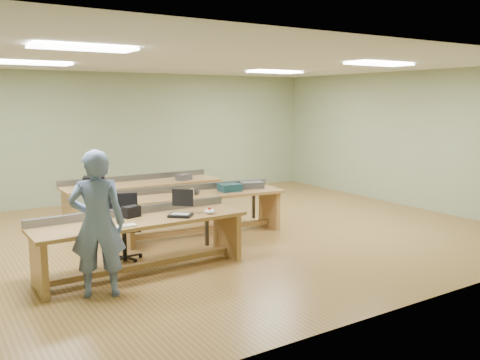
{
  "coord_description": "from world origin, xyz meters",
  "views": [
    {
      "loc": [
        -4.24,
        -7.68,
        2.36
      ],
      "look_at": [
        0.26,
        -0.6,
        1.04
      ],
      "focal_mm": 38.0,
      "sensor_mm": 36.0,
      "label": 1
    }
  ],
  "objects_px": {
    "person": "(97,224)",
    "mug": "(196,192)",
    "parts_bin_grey": "(252,185)",
    "workbench_mid": "(202,204)",
    "task_chair": "(124,236)",
    "workbench_back": "(142,192)",
    "drinks_can": "(192,192)",
    "workbench_front": "(141,232)",
    "parts_bin_teal": "(230,187)",
    "camera_bag": "(131,212)",
    "laptop_base": "(180,215)"
  },
  "relations": [
    {
      "from": "workbench_front",
      "to": "parts_bin_teal",
      "type": "bearing_deg",
      "value": 27.61
    },
    {
      "from": "parts_bin_grey",
      "to": "workbench_back",
      "type": "bearing_deg",
      "value": 131.3
    },
    {
      "from": "mug",
      "to": "task_chair",
      "type": "bearing_deg",
      "value": -159.92
    },
    {
      "from": "workbench_back",
      "to": "parts_bin_teal",
      "type": "bearing_deg",
      "value": -60.94
    },
    {
      "from": "laptop_base",
      "to": "mug",
      "type": "distance_m",
      "value": 1.66
    },
    {
      "from": "camera_bag",
      "to": "drinks_can",
      "type": "distance_m",
      "value": 1.74
    },
    {
      "from": "person",
      "to": "parts_bin_grey",
      "type": "height_order",
      "value": "person"
    },
    {
      "from": "camera_bag",
      "to": "mug",
      "type": "distance_m",
      "value": 1.87
    },
    {
      "from": "workbench_front",
      "to": "parts_bin_teal",
      "type": "xyz_separation_m",
      "value": [
        2.15,
        1.18,
        0.26
      ]
    },
    {
      "from": "parts_bin_teal",
      "to": "parts_bin_grey",
      "type": "distance_m",
      "value": 0.52
    },
    {
      "from": "workbench_mid",
      "to": "laptop_base",
      "type": "bearing_deg",
      "value": -121.89
    },
    {
      "from": "parts_bin_teal",
      "to": "drinks_can",
      "type": "height_order",
      "value": "parts_bin_teal"
    },
    {
      "from": "workbench_mid",
      "to": "person",
      "type": "height_order",
      "value": "person"
    },
    {
      "from": "workbench_mid",
      "to": "workbench_back",
      "type": "bearing_deg",
      "value": 111.4
    },
    {
      "from": "workbench_back",
      "to": "drinks_can",
      "type": "distance_m",
      "value": 1.83
    },
    {
      "from": "laptop_base",
      "to": "mug",
      "type": "relative_size",
      "value": 2.71
    },
    {
      "from": "laptop_base",
      "to": "parts_bin_teal",
      "type": "xyz_separation_m",
      "value": [
        1.62,
        1.34,
        0.05
      ]
    },
    {
      "from": "workbench_front",
      "to": "parts_bin_grey",
      "type": "height_order",
      "value": "parts_bin_grey"
    },
    {
      "from": "workbench_mid",
      "to": "person",
      "type": "bearing_deg",
      "value": -136.75
    },
    {
      "from": "camera_bag",
      "to": "drinks_can",
      "type": "height_order",
      "value": "camera_bag"
    },
    {
      "from": "parts_bin_grey",
      "to": "mug",
      "type": "distance_m",
      "value": 1.18
    },
    {
      "from": "workbench_front",
      "to": "mug",
      "type": "height_order",
      "value": "workbench_front"
    },
    {
      "from": "laptop_base",
      "to": "parts_bin_teal",
      "type": "relative_size",
      "value": 0.83
    },
    {
      "from": "workbench_front",
      "to": "parts_bin_teal",
      "type": "relative_size",
      "value": 7.88
    },
    {
      "from": "parts_bin_grey",
      "to": "workbench_mid",
      "type": "bearing_deg",
      "value": 177.12
    },
    {
      "from": "workbench_back",
      "to": "laptop_base",
      "type": "relative_size",
      "value": 10.03
    },
    {
      "from": "person",
      "to": "laptop_base",
      "type": "bearing_deg",
      "value": -140.76
    },
    {
      "from": "workbench_back",
      "to": "workbench_mid",
      "type": "bearing_deg",
      "value": -74.15
    },
    {
      "from": "laptop_base",
      "to": "camera_bag",
      "type": "relative_size",
      "value": 1.34
    },
    {
      "from": "workbench_mid",
      "to": "drinks_can",
      "type": "distance_m",
      "value": 0.41
    },
    {
      "from": "person",
      "to": "mug",
      "type": "height_order",
      "value": "person"
    },
    {
      "from": "workbench_back",
      "to": "person",
      "type": "height_order",
      "value": "person"
    },
    {
      "from": "parts_bin_teal",
      "to": "camera_bag",
      "type": "bearing_deg",
      "value": -155.46
    },
    {
      "from": "laptop_base",
      "to": "drinks_can",
      "type": "xyz_separation_m",
      "value": [
        0.84,
        1.29,
        0.05
      ]
    },
    {
      "from": "person",
      "to": "laptop_base",
      "type": "distance_m",
      "value": 1.35
    },
    {
      "from": "parts_bin_grey",
      "to": "person",
      "type": "bearing_deg",
      "value": -152.32
    },
    {
      "from": "workbench_back",
      "to": "laptop_base",
      "type": "height_order",
      "value": "workbench_back"
    },
    {
      "from": "parts_bin_grey",
      "to": "drinks_can",
      "type": "xyz_separation_m",
      "value": [
        -1.3,
        -0.11,
        0.01
      ]
    },
    {
      "from": "camera_bag",
      "to": "task_chair",
      "type": "xyz_separation_m",
      "value": [
        0.06,
        0.49,
        -0.47
      ]
    },
    {
      "from": "person",
      "to": "mug",
      "type": "distance_m",
      "value": 2.85
    },
    {
      "from": "camera_bag",
      "to": "task_chair",
      "type": "distance_m",
      "value": 0.68
    },
    {
      "from": "workbench_back",
      "to": "parts_bin_grey",
      "type": "bearing_deg",
      "value": -48.56
    },
    {
      "from": "parts_bin_grey",
      "to": "drinks_can",
      "type": "relative_size",
      "value": 3.26
    },
    {
      "from": "task_chair",
      "to": "workbench_back",
      "type": "bearing_deg",
      "value": 79.64
    },
    {
      "from": "parts_bin_grey",
      "to": "mug",
      "type": "height_order",
      "value": "parts_bin_grey"
    },
    {
      "from": "workbench_front",
      "to": "person",
      "type": "xyz_separation_m",
      "value": [
        -0.76,
        -0.55,
        0.34
      ]
    },
    {
      "from": "workbench_back",
      "to": "parts_bin_teal",
      "type": "distance_m",
      "value": 2.02
    },
    {
      "from": "task_chair",
      "to": "mug",
      "type": "height_order",
      "value": "task_chair"
    },
    {
      "from": "laptop_base",
      "to": "task_chair",
      "type": "height_order",
      "value": "task_chair"
    },
    {
      "from": "workbench_front",
      "to": "mug",
      "type": "distance_m",
      "value": 1.93
    }
  ]
}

